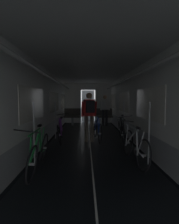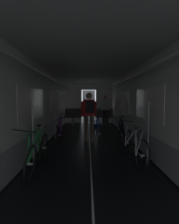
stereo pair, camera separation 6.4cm
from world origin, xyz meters
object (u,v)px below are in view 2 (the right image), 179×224
object	(u,v)px
bicycle_green	(38,152)
person_standing_near_bench	(105,108)
person_cyclist_aisle	(89,112)
bench_seat_far_right	(105,115)
bicycle_blue_in_aisle	(97,129)
bench_seat_far_left	(73,115)
bicycle_purple	(60,131)
bicycle_silver	(134,146)
bicycle_black	(121,131)

from	to	relation	value
bicycle_green	person_standing_near_bench	distance (m)	6.24
person_cyclist_aisle	person_standing_near_bench	world-z (taller)	same
bench_seat_far_right	person_standing_near_bench	distance (m)	0.55
bicycle_green	bicycle_blue_in_aisle	world-z (taller)	bicycle_green
bench_seat_far_left	bicycle_purple	distance (m)	3.87
bench_seat_far_left	bicycle_purple	world-z (taller)	bicycle_purple
bicycle_silver	person_standing_near_bench	world-z (taller)	person_standing_near_bench
person_cyclist_aisle	bicycle_blue_in_aisle	bearing A→B (deg)	41.87
bicycle_purple	bicycle_blue_in_aisle	bearing A→B (deg)	9.00
bench_seat_far_right	bicycle_blue_in_aisle	size ratio (longest dim) A/B	0.58
bicycle_green	bench_seat_far_left	bearing A→B (deg)	88.24
bicycle_black	person_cyclist_aisle	distance (m)	1.29
bicycle_silver	bicycle_black	size ratio (longest dim) A/B	1.00
bench_seat_far_left	bicycle_silver	distance (m)	6.15
bicycle_purple	person_cyclist_aisle	world-z (taller)	person_cyclist_aisle
bicycle_black	person_standing_near_bench	bearing A→B (deg)	93.25
bicycle_green	bicycle_silver	distance (m)	2.12
bicycle_green	bicycle_black	size ratio (longest dim) A/B	1.00
bicycle_green	bicycle_blue_in_aisle	xyz separation A→B (m)	(1.37, 2.61, 0.00)
bicycle_blue_in_aisle	bicycle_silver	bearing A→B (deg)	-72.05
bench_seat_far_right	bicycle_black	world-z (taller)	same
bicycle_silver	person_cyclist_aisle	world-z (taller)	person_cyclist_aisle
bicycle_green	bicycle_blue_in_aisle	bearing A→B (deg)	62.22
bench_seat_far_right	person_cyclist_aisle	bearing A→B (deg)	-103.14
bench_seat_far_left	bicycle_purple	xyz separation A→B (m)	(-0.12, -3.86, -0.19)
bench_seat_far_right	bicycle_blue_in_aisle	xyz separation A→B (m)	(-0.62, -3.66, -0.18)
person_standing_near_bench	bicycle_blue_in_aisle	bearing A→B (deg)	-100.74
person_standing_near_bench	bicycle_purple	bearing A→B (deg)	-118.92
bicycle_purple	bench_seat_far_left	bearing A→B (deg)	88.17
bicycle_silver	bench_seat_far_left	bearing A→B (deg)	107.92
bicycle_purple	bicycle_silver	bearing A→B (deg)	-44.59
bench_seat_far_left	bicycle_blue_in_aisle	xyz separation A→B (m)	(1.18, -3.66, -0.18)
person_cyclist_aisle	person_standing_near_bench	bearing A→B (deg)	75.48
bench_seat_far_left	bicycle_blue_in_aisle	world-z (taller)	bench_seat_far_left
bench_seat_far_right	bicycle_black	size ratio (longest dim) A/B	0.58
bicycle_purple	bicycle_silver	distance (m)	2.83
bicycle_purple	bicycle_black	bearing A→B (deg)	0.38
bench_seat_far_left	bench_seat_far_right	bearing A→B (deg)	0.00
bench_seat_far_left	bench_seat_far_right	world-z (taller)	same
bench_seat_far_left	person_cyclist_aisle	bearing A→B (deg)	-77.29
bench_seat_far_right	bicycle_black	xyz separation A→B (m)	(0.20, -3.85, -0.19)
person_standing_near_bench	bicycle_black	bearing A→B (deg)	-86.75
bench_seat_far_left	bicycle_green	xyz separation A→B (m)	(-0.19, -6.26, -0.19)
bench_seat_far_right	bicycle_black	bearing A→B (deg)	-87.03
bench_seat_far_left	bicycle_black	size ratio (longest dim) A/B	0.58
bicycle_silver	person_cyclist_aisle	distance (m)	2.27
bicycle_green	bicycle_black	world-z (taller)	same
bicycle_silver	bicycle_black	world-z (taller)	bicycle_silver
bicycle_black	person_standing_near_bench	size ratio (longest dim) A/B	1.01
bicycle_green	person_standing_near_bench	xyz separation A→B (m)	(2.00, 5.89, 0.59)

